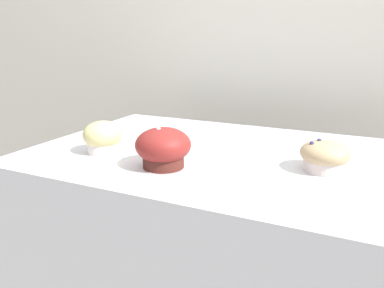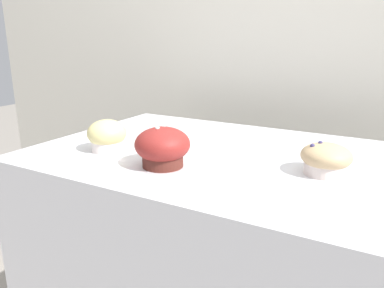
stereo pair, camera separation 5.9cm
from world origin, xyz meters
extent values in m
cube|color=beige|center=(0.00, 0.60, 0.90)|extent=(3.20, 0.10, 1.80)
cylinder|color=#53231C|center=(-0.10, -0.16, 0.95)|extent=(0.09, 0.09, 0.05)
ellipsoid|color=maroon|center=(-0.10, -0.16, 0.98)|extent=(0.12, 0.12, 0.08)
sphere|color=white|center=(-0.12, -0.12, 1.01)|extent=(0.01, 0.01, 0.01)
sphere|color=white|center=(-0.11, -0.17, 1.02)|extent=(0.01, 0.01, 0.01)
cylinder|color=white|center=(-0.29, -0.13, 0.95)|extent=(0.08, 0.08, 0.05)
ellipsoid|color=#D7C87F|center=(-0.29, -0.13, 0.97)|extent=(0.10, 0.10, 0.07)
cylinder|color=silver|center=(0.22, -0.03, 0.95)|extent=(0.09, 0.09, 0.04)
ellipsoid|color=tan|center=(0.22, -0.03, 0.97)|extent=(0.11, 0.11, 0.05)
sphere|color=navy|center=(0.20, -0.05, 0.99)|extent=(0.01, 0.01, 0.01)
sphere|color=navy|center=(0.21, -0.03, 0.99)|extent=(0.01, 0.01, 0.01)
camera|label=1|loc=(0.29, -0.85, 1.20)|focal=35.00mm
camera|label=2|loc=(0.34, -0.82, 1.20)|focal=35.00mm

